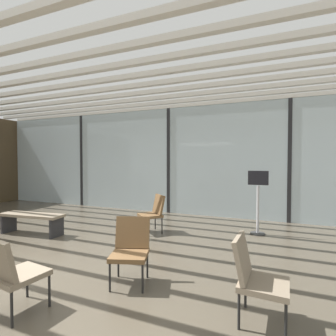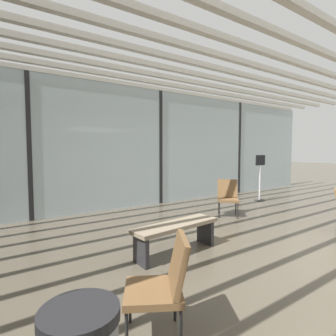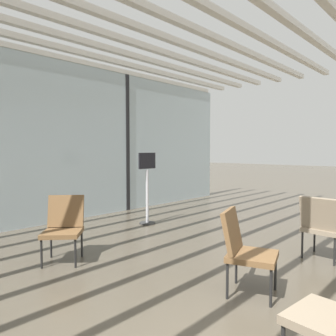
{
  "view_description": "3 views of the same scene",
  "coord_description": "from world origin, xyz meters",
  "views": [
    {
      "loc": [
        3.05,
        -2.32,
        1.67
      ],
      "look_at": [
        1.08,
        2.49,
        1.52
      ],
      "focal_mm": 27.04,
      "sensor_mm": 36.0,
      "label": 1
    },
    {
      "loc": [
        -4.38,
        -1.5,
        1.6
      ],
      "look_at": [
        0.03,
        4.83,
        1.08
      ],
      "focal_mm": 28.64,
      "sensor_mm": 36.0,
      "label": 2
    },
    {
      "loc": [
        -1.7,
        -0.98,
        1.5
      ],
      "look_at": [
        1.94,
        2.37,
        1.22
      ],
      "focal_mm": 34.58,
      "sensor_mm": 36.0,
      "label": 3
    }
  ],
  "objects": [
    {
      "name": "lounge_chair_3",
      "position": [
        2.9,
        0.41,
        0.49
      ],
      "size": [
        0.55,
        0.51,
        0.87
      ],
      "rotation": [
        0.0,
        0.0,
        1.51
      ],
      "color": "#7F705B",
      "rests_on": "ground"
    },
    {
      "name": "window_mullion_2",
      "position": [
        3.5,
        5.2,
        1.67
      ],
      "size": [
        0.1,
        0.12,
        3.33
      ],
      "primitive_type": "cube",
      "color": "black",
      "rests_on": "ground"
    },
    {
      "name": "lounge_chair_0",
      "position": [
        0.52,
        2.97,
        0.49
      ],
      "size": [
        0.71,
        0.71,
        0.87
      ],
      "rotation": [
        0.0,
        0.0,
        5.53
      ],
      "color": "brown",
      "rests_on": "ground"
    },
    {
      "name": "lounge_chair_4",
      "position": [
        1.27,
        0.68,
        0.49
      ],
      "size": [
        0.62,
        0.65,
        0.87
      ],
      "rotation": [
        0.0,
        0.0,
        0.33
      ],
      "color": "brown",
      "rests_on": "ground"
    },
    {
      "name": "info_sign",
      "position": [
        2.78,
        3.71,
        0.68
      ],
      "size": [
        0.44,
        0.32,
        1.44
      ],
      "color": "#333333",
      "rests_on": "ground"
    }
  ]
}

